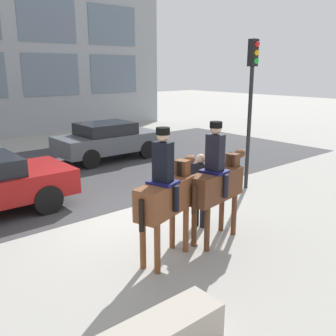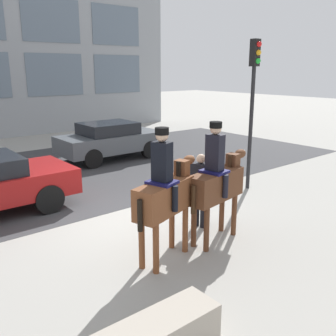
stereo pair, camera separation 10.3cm
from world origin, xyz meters
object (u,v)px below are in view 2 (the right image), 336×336
mounted_horse_lead (165,193)px  mounted_horse_companion (217,181)px  street_car_far_lane (110,140)px  traffic_light (253,92)px  pedestrian_bystander (200,185)px

mounted_horse_lead → mounted_horse_companion: (1.30, -0.02, -0.02)m
mounted_horse_lead → street_car_far_lane: mounted_horse_lead is taller
traffic_light → pedestrian_bystander: bearing=-159.8°
mounted_horse_lead → pedestrian_bystander: size_ratio=1.48×
mounted_horse_lead → street_car_far_lane: size_ratio=0.61×
mounted_horse_companion → street_car_far_lane: 7.92m
mounted_horse_companion → street_car_far_lane: bearing=65.4°
mounted_horse_companion → street_car_far_lane: size_ratio=0.61×
street_car_far_lane → traffic_light: bearing=-78.2°
pedestrian_bystander → street_car_far_lane: 7.20m
mounted_horse_lead → traffic_light: size_ratio=0.59×
pedestrian_bystander → traffic_light: size_ratio=0.40×
mounted_horse_companion → pedestrian_bystander: size_ratio=1.48×
mounted_horse_companion → pedestrian_bystander: bearing=63.4°
street_car_far_lane → mounted_horse_lead: bearing=-113.9°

